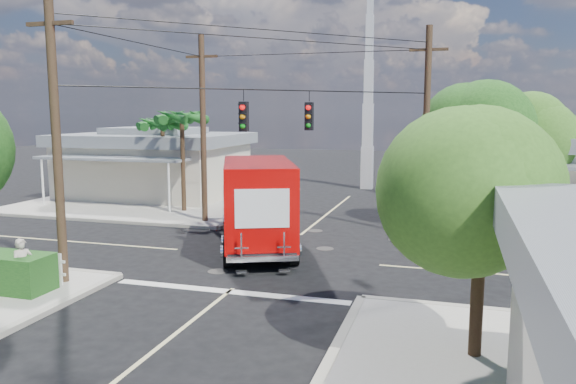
% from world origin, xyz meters
% --- Properties ---
extents(ground, '(120.00, 120.00, 0.00)m').
position_xyz_m(ground, '(0.00, 0.00, 0.00)').
color(ground, black).
rests_on(ground, ground).
extents(sidewalk_ne, '(14.12, 14.12, 0.14)m').
position_xyz_m(sidewalk_ne, '(10.88, 10.88, 0.07)').
color(sidewalk_ne, '#ACA79C').
rests_on(sidewalk_ne, ground).
extents(sidewalk_nw, '(14.12, 14.12, 0.14)m').
position_xyz_m(sidewalk_nw, '(-10.88, 10.88, 0.07)').
color(sidewalk_nw, '#ACA79C').
rests_on(sidewalk_nw, ground).
extents(road_markings, '(32.00, 32.00, 0.01)m').
position_xyz_m(road_markings, '(0.00, -1.47, 0.01)').
color(road_markings, beige).
rests_on(road_markings, ground).
extents(building_nw, '(10.80, 10.20, 4.30)m').
position_xyz_m(building_nw, '(-12.00, 12.46, 2.22)').
color(building_nw, beige).
rests_on(building_nw, sidewalk_nw).
extents(radio_tower, '(0.80, 0.80, 17.00)m').
position_xyz_m(radio_tower, '(0.50, 20.00, 5.64)').
color(radio_tower, silver).
rests_on(radio_tower, ground).
extents(tree_ne_front, '(4.21, 4.14, 6.66)m').
position_xyz_m(tree_ne_front, '(7.21, 6.76, 4.77)').
color(tree_ne_front, '#422D1C').
rests_on(tree_ne_front, sidewalk_ne).
extents(tree_ne_back, '(3.77, 3.66, 5.82)m').
position_xyz_m(tree_ne_back, '(9.81, 8.96, 4.19)').
color(tree_ne_back, '#422D1C').
rests_on(tree_ne_back, sidewalk_ne).
extents(tree_se, '(3.67, 3.54, 5.62)m').
position_xyz_m(tree_se, '(7.01, -7.24, 4.04)').
color(tree_se, '#422D1C').
rests_on(tree_se, sidewalk_se).
extents(palm_nw_front, '(3.01, 3.08, 5.59)m').
position_xyz_m(palm_nw_front, '(-7.50, 7.50, 5.04)').
color(palm_nw_front, '#422D1C').
rests_on(palm_nw_front, sidewalk_nw).
extents(palm_nw_back, '(3.01, 3.08, 5.19)m').
position_xyz_m(palm_nw_back, '(-9.50, 9.00, 4.67)').
color(palm_nw_back, '#422D1C').
rests_on(palm_nw_back, sidewalk_nw).
extents(utility_poles, '(12.00, 10.68, 9.00)m').
position_xyz_m(utility_poles, '(-1.58, 1.60, 4.67)').
color(utility_poles, '#473321').
rests_on(utility_poles, ground).
extents(vending_boxes, '(1.90, 0.50, 1.10)m').
position_xyz_m(vending_boxes, '(6.50, 6.20, 0.69)').
color(vending_boxes, red).
rests_on(vending_boxes, sidewalk_ne).
extents(delivery_truck, '(5.32, 8.48, 3.55)m').
position_xyz_m(delivery_truck, '(-1.07, 1.26, 1.80)').
color(delivery_truck, black).
rests_on(delivery_truck, ground).
extents(pedestrian, '(0.64, 0.71, 1.63)m').
position_xyz_m(pedestrian, '(-5.56, -6.51, 0.95)').
color(pedestrian, beige).
rests_on(pedestrian, sidewalk_sw).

